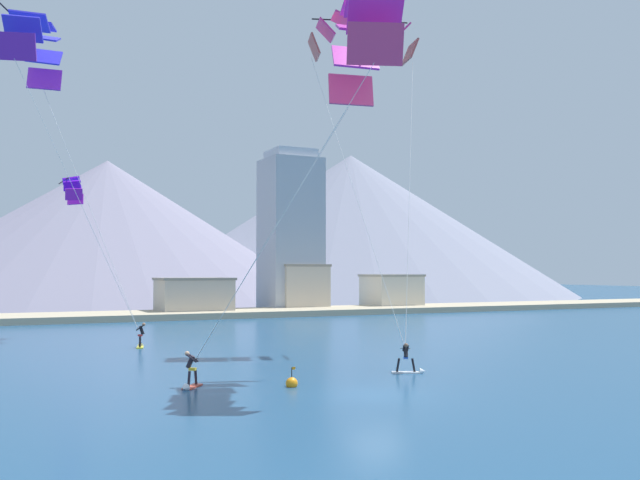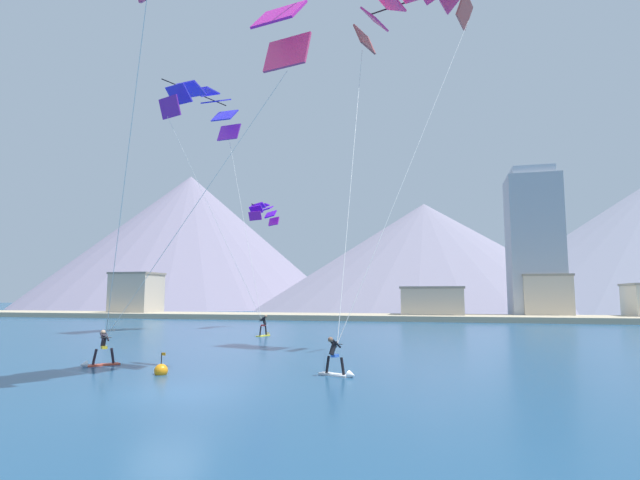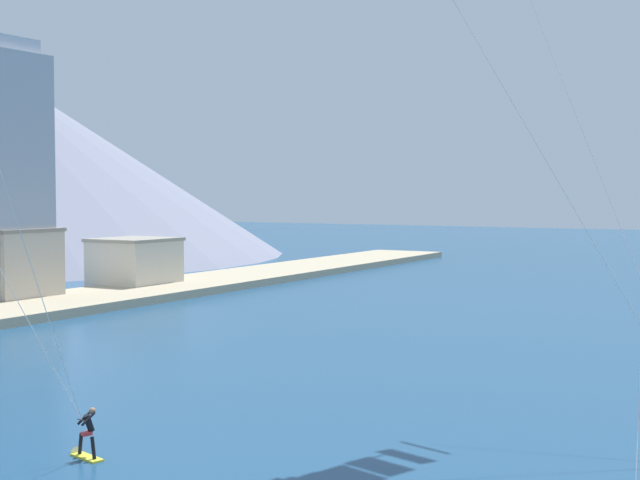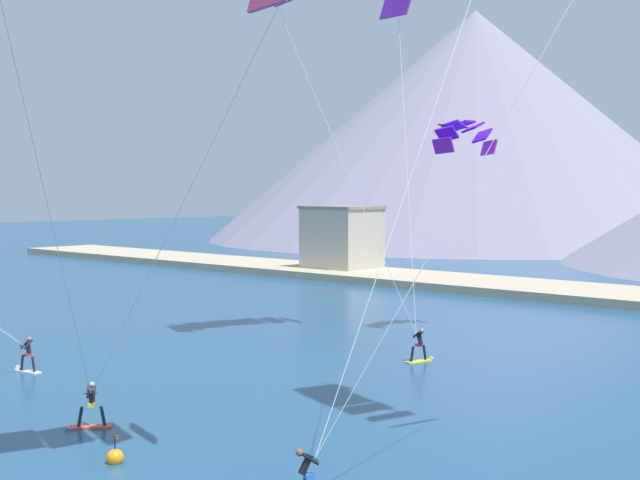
{
  "view_description": "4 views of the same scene",
  "coord_description": "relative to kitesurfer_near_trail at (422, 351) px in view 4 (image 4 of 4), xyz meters",
  "views": [
    {
      "loc": [
        -15.34,
        -26.52,
        5.24
      ],
      "look_at": [
        3.36,
        12.6,
        7.16
      ],
      "focal_mm": 40.0,
      "sensor_mm": 36.0,
      "label": 1
    },
    {
      "loc": [
        9.02,
        -15.41,
        3.22
      ],
      "look_at": [
        1.26,
        16.03,
        6.87
      ],
      "focal_mm": 28.0,
      "sensor_mm": 36.0,
      "label": 2
    },
    {
      "loc": [
        -27.27,
        1.49,
        9.05
      ],
      "look_at": [
        0.55,
        17.42,
        7.35
      ],
      "focal_mm": 50.0,
      "sensor_mm": 36.0,
      "label": 3
    },
    {
      "loc": [
        21.07,
        -12.33,
        8.58
      ],
      "look_at": [
        -2.57,
        13.12,
        6.62
      ],
      "focal_mm": 50.0,
      "sensor_mm": 36.0,
      "label": 4
    }
  ],
  "objects": [
    {
      "name": "kitesurfer_near_trail",
      "position": [
        0.0,
        0.0,
        0.0
      ],
      "size": [
        0.8,
        1.79,
        1.79
      ],
      "color": "yellow",
      "rests_on": "ground"
    },
    {
      "name": "kitesurfer_mid_center",
      "position": [
        -12.25,
        -14.78,
        -0.04
      ],
      "size": [
        1.78,
        0.71,
        1.75
      ],
      "color": "white",
      "rests_on": "ground"
    },
    {
      "name": "kitesurfer_far_left",
      "position": [
        -1.51,
        -18.31,
        -0.06
      ],
      "size": [
        1.38,
        1.62,
        1.7
      ],
      "color": "#E54C33",
      "rests_on": "ground"
    },
    {
      "name": "parafoil_kite_distant_high_outer",
      "position": [
        -3.65,
        9.07,
        11.35
      ],
      "size": [
        1.98,
        4.64,
        2.03
      ],
      "color": "purple"
    },
    {
      "name": "race_marker_buoy",
      "position": [
        2.77,
        -19.96,
        -0.4
      ],
      "size": [
        0.56,
        0.56,
        1.02
      ],
      "color": "orange",
      "rests_on": "ground"
    },
    {
      "name": "shore_building_quay_east",
      "position": [
        -33.37,
        31.71,
        2.94
      ],
      "size": [
        6.9,
        5.93,
        6.96
      ],
      "color": "#B7AD9E",
      "rests_on": "ground"
    },
    {
      "name": "mountain_peak_east_shoulder",
      "position": [
        -59.2,
        95.38,
        19.1
      ],
      "size": [
        91.36,
        91.36,
        39.31
      ],
      "color": "gray",
      "rests_on": "ground"
    }
  ]
}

